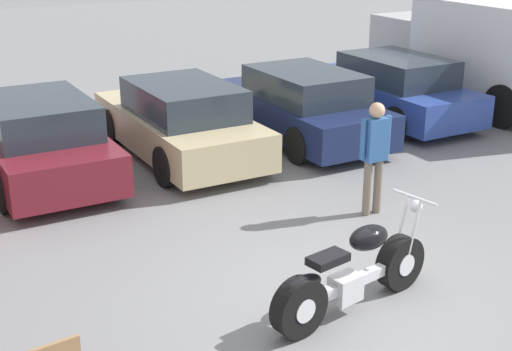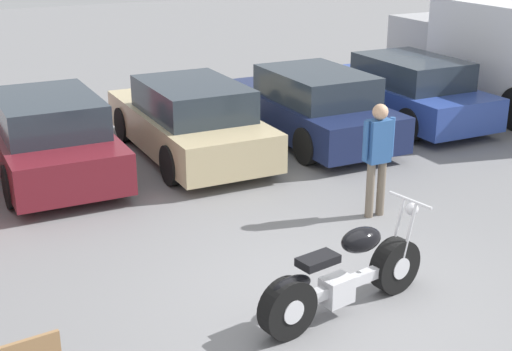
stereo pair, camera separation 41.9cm
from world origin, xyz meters
The scene contains 8 objects.
ground_plane centered at (0.00, 0.00, 0.00)m, with size 60.00×60.00×0.00m, color slate.
motorcycle centered at (-0.10, -0.31, 0.42)m, with size 2.23×0.78×1.10m.
parked_car_maroon centered at (-2.03, 5.68, 0.66)m, with size 1.82×4.28×1.38m.
parked_car_champagne centered at (0.43, 5.53, 0.66)m, with size 1.82×4.28×1.38m.
parked_car_navy centered at (2.88, 5.44, 0.66)m, with size 1.82×4.28×1.38m.
parked_car_blue centered at (5.34, 5.72, 0.66)m, with size 1.82×4.28×1.38m.
delivery_truck centered at (7.95, 5.33, 1.35)m, with size 2.25×6.02×2.39m.
person_standing centered at (1.80, 1.76, 0.99)m, with size 0.52×0.22×1.66m.
Camera 1 is at (-4.36, -5.81, 4.08)m, focal length 50.00 mm.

